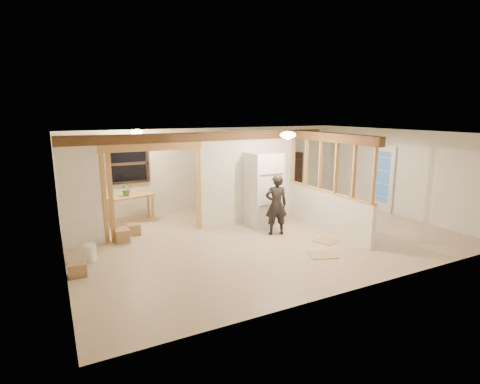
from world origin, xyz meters
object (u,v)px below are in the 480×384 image
woman (276,205)px  bookshelf (291,176)px  shop_vac (92,216)px  refrigerator (263,189)px  work_table (130,209)px

woman → bookshelf: size_ratio=0.94×
woman → shop_vac: size_ratio=2.94×
woman → refrigerator: bearing=-81.7°
work_table → shop_vac: 1.00m
woman → bookshelf: (2.61, 3.14, 0.05)m
woman → work_table: (-3.02, 2.69, -0.37)m
work_table → shop_vac: work_table is taller
refrigerator → shop_vac: refrigerator is taller
woman → work_table: 4.06m
shop_vac → refrigerator: bearing=-26.6°
work_table → bookshelf: (5.63, 0.45, 0.42)m
refrigerator → woman: bearing=-98.9°
refrigerator → bookshelf: size_ratio=1.21×
refrigerator → shop_vac: (-4.12, 2.06, -0.72)m
woman → bookshelf: bookshelf is taller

